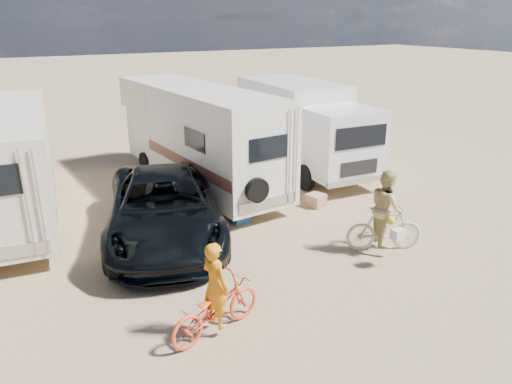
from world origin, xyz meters
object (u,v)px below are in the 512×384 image
rider_woman (386,215)px  bike_woman (384,228)px  rider_man (215,294)px  cooler (240,215)px  rv_left (3,167)px  box_truck (305,128)px  crate (316,200)px  bike_parked (321,169)px  bike_man (216,308)px  dark_suv (164,207)px  rv_main (198,138)px

rider_woman → bike_woman: bearing=0.0°
rider_man → cooler: rider_man is taller
rv_left → rider_woman: size_ratio=4.18×
cooler → box_truck: bearing=27.4°
rider_woman → cooler: bearing=59.7°
rider_man → crate: (5.16, 4.24, -0.61)m
rv_left → bike_parked: 9.68m
bike_man → crate: 6.68m
bike_man → rider_woman: (4.93, 1.09, 0.41)m
rider_woman → crate: size_ratio=3.90×
box_truck → rider_woman: bearing=-104.0°
bike_woman → rider_woman: 0.36m
dark_suv → crate: dark_suv is taller
rv_main → dark_suv: size_ratio=1.33×
dark_suv → cooler: 2.21m
rv_left → cooler: (5.55, -3.34, -1.32)m
cooler → rider_man: bearing=-131.6°
crate → rider_man: bearing=-140.6°
rv_main → crate: (2.34, -3.44, -1.45)m
box_truck → rider_man: size_ratio=4.11×
rv_left → cooler: bearing=-25.6°
box_truck → rider_man: bearing=-129.3°
rider_man → crate: bearing=-66.2°
dark_suv → rider_man: size_ratio=3.73×
bike_woman → rider_woman: bearing=0.0°
dark_suv → bike_man: bearing=-79.9°
rv_left → bike_parked: bearing=-4.5°
rv_left → bike_woman: (7.86, -6.51, -0.96)m
bike_woman → cooler: bike_woman is taller
rv_main → cooler: rv_main is taller
rider_woman → rv_left: bearing=73.9°
dark_suv → bike_woman: (4.42, -3.22, -0.27)m
rv_main → rv_left: rv_main is taller
rider_woman → bike_parked: bearing=5.1°
bike_woman → box_truck: bearing=6.4°
box_truck → cooler: box_truck is taller
bike_man → rv_main: bearing=-35.8°
rv_main → rider_man: size_ratio=4.97×
box_truck → bike_parked: size_ratio=3.44×
rv_left → crate: size_ratio=16.33×
crate → rider_woman: bearing=-94.2°
rv_main → rider_man: (-2.82, -7.68, -0.84)m
bike_woman → bike_parked: size_ratio=0.97×
rider_man → bike_parked: bearing=-63.3°
rv_main → bike_woman: rv_main is taller
rider_man → crate: 6.70m
box_truck → dark_suv: bearing=-150.1°
rv_main → rider_woman: rv_main is taller
bike_parked → crate: 2.22m
rider_man → crate: size_ratio=3.40×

